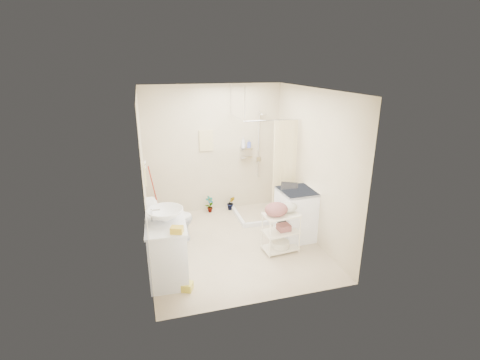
# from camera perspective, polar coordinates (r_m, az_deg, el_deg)

# --- Properties ---
(floor) EXTENTS (3.20, 3.20, 0.00)m
(floor) POSITION_cam_1_polar(r_m,az_deg,el_deg) (6.13, -1.01, -10.39)
(floor) COLOR beige
(floor) RESTS_ON ground
(ceiling) EXTENTS (2.80, 3.20, 0.04)m
(ceiling) POSITION_cam_1_polar(r_m,az_deg,el_deg) (5.37, -1.17, 14.61)
(ceiling) COLOR silver
(ceiling) RESTS_ON ground
(wall_back) EXTENTS (2.80, 0.04, 2.60)m
(wall_back) POSITION_cam_1_polar(r_m,az_deg,el_deg) (7.12, -4.35, 5.00)
(wall_back) COLOR beige
(wall_back) RESTS_ON ground
(wall_front) EXTENTS (2.80, 0.04, 2.60)m
(wall_front) POSITION_cam_1_polar(r_m,az_deg,el_deg) (4.18, 4.48, -5.10)
(wall_front) COLOR beige
(wall_front) RESTS_ON ground
(wall_left) EXTENTS (0.04, 3.20, 2.60)m
(wall_left) POSITION_cam_1_polar(r_m,az_deg,el_deg) (5.45, -15.46, 0.02)
(wall_left) COLOR beige
(wall_left) RESTS_ON ground
(wall_right) EXTENTS (0.04, 3.20, 2.60)m
(wall_right) POSITION_cam_1_polar(r_m,az_deg,el_deg) (6.10, 11.75, 2.31)
(wall_right) COLOR beige
(wall_right) RESTS_ON ground
(vanity) EXTENTS (0.60, 1.01, 0.87)m
(vanity) POSITION_cam_1_polar(r_m,az_deg,el_deg) (5.21, -11.83, -10.98)
(vanity) COLOR silver
(vanity) RESTS_ON ground
(sink) EXTENTS (0.59, 0.59, 0.18)m
(sink) POSITION_cam_1_polar(r_m,az_deg,el_deg) (5.00, -12.15, -5.60)
(sink) COLOR white
(sink) RESTS_ON vanity
(counter_basket) EXTENTS (0.19, 0.17, 0.09)m
(counter_basket) POSITION_cam_1_polar(r_m,az_deg,el_deg) (4.64, -10.33, -8.06)
(counter_basket) COLOR gold
(counter_basket) RESTS_ON vanity
(floor_basket) EXTENTS (0.35, 0.32, 0.15)m
(floor_basket) POSITION_cam_1_polar(r_m,az_deg,el_deg) (5.06, -8.97, -16.66)
(floor_basket) COLOR yellow
(floor_basket) RESTS_ON ground
(toilet) EXTENTS (0.80, 0.49, 0.80)m
(toilet) POSITION_cam_1_polar(r_m,az_deg,el_deg) (6.18, -11.46, -6.42)
(toilet) COLOR silver
(toilet) RESTS_ON ground
(mop) EXTENTS (0.11, 0.11, 1.12)m
(mop) POSITION_cam_1_polar(r_m,az_deg,el_deg) (7.06, -14.19, -1.92)
(mop) COLOR #A02517
(mop) RESTS_ON ground
(potted_plant_a) EXTENTS (0.23, 0.20, 0.36)m
(potted_plant_a) POSITION_cam_1_polar(r_m,az_deg,el_deg) (7.29, -4.99, -3.99)
(potted_plant_a) COLOR brown
(potted_plant_a) RESTS_ON ground
(potted_plant_b) EXTENTS (0.18, 0.15, 0.31)m
(potted_plant_b) POSITION_cam_1_polar(r_m,az_deg,el_deg) (7.40, -1.49, -3.78)
(potted_plant_b) COLOR brown
(potted_plant_b) RESTS_ON ground
(hanging_towel) EXTENTS (0.28, 0.03, 0.42)m
(hanging_towel) POSITION_cam_1_polar(r_m,az_deg,el_deg) (7.03, -5.56, 6.45)
(hanging_towel) COLOR beige
(hanging_towel) RESTS_ON wall_back
(towel_ring) EXTENTS (0.04, 0.22, 0.34)m
(towel_ring) POSITION_cam_1_polar(r_m,az_deg,el_deg) (5.21, -15.37, 1.13)
(towel_ring) COLOR #EEE095
(towel_ring) RESTS_ON wall_left
(tp_holder) EXTENTS (0.08, 0.12, 0.14)m
(tp_holder) POSITION_cam_1_polar(r_m,az_deg,el_deg) (5.71, -14.57, -5.31)
(tp_holder) COLOR white
(tp_holder) RESTS_ON wall_left
(shower) EXTENTS (1.10, 1.10, 2.10)m
(shower) POSITION_cam_1_polar(r_m,az_deg,el_deg) (6.89, 3.58, 2.39)
(shower) COLOR silver
(shower) RESTS_ON ground
(shampoo_bottle_a) EXTENTS (0.08, 0.09, 0.21)m
(shampoo_bottle_a) POSITION_cam_1_polar(r_m,az_deg,el_deg) (7.17, 0.53, 6.19)
(shampoo_bottle_a) COLOR silver
(shampoo_bottle_a) RESTS_ON shower
(shampoo_bottle_b) EXTENTS (0.09, 0.09, 0.16)m
(shampoo_bottle_b) POSITION_cam_1_polar(r_m,az_deg,el_deg) (7.18, 1.50, 5.97)
(shampoo_bottle_b) COLOR #4A58B3
(shampoo_bottle_b) RESTS_ON shower
(washing_machine) EXTENTS (0.64, 0.66, 0.90)m
(washing_machine) POSITION_cam_1_polar(r_m,az_deg,el_deg) (6.24, 9.33, -5.52)
(washing_machine) COLOR white
(washing_machine) RESTS_ON ground
(laundry_rack) EXTENTS (0.61, 0.39, 0.80)m
(laundry_rack) POSITION_cam_1_polar(r_m,az_deg,el_deg) (5.78, 6.75, -7.98)
(laundry_rack) COLOR white
(laundry_rack) RESTS_ON ground
(ironing_board) EXTENTS (0.31, 0.11, 1.06)m
(ironing_board) POSITION_cam_1_polar(r_m,az_deg,el_deg) (6.13, 7.85, -5.08)
(ironing_board) COLOR black
(ironing_board) RESTS_ON ground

